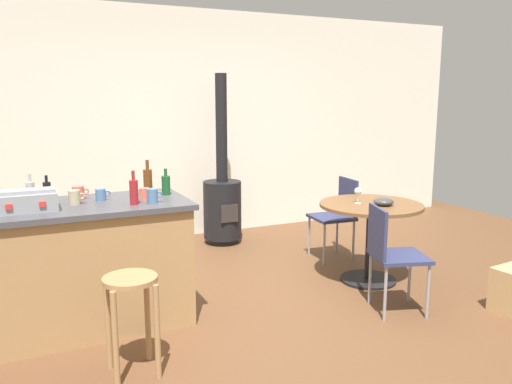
{
  "coord_description": "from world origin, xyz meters",
  "views": [
    {
      "loc": [
        -1.8,
        -3.37,
        1.69
      ],
      "look_at": [
        0.0,
        0.48,
        0.9
      ],
      "focal_mm": 36.15,
      "sensor_mm": 36.0,
      "label": 1
    }
  ],
  "objects_px": {
    "bottle_1": "(148,181)",
    "bottle_2": "(166,185)",
    "folding_chair_near": "(338,212)",
    "bottle_4": "(134,191)",
    "bottle_5": "(47,190)",
    "cup_4": "(101,194)",
    "kitchen_island": "(86,265)",
    "cup_1": "(78,193)",
    "wood_stove": "(222,201)",
    "folding_chair_far": "(391,251)",
    "cup_0": "(75,197)",
    "serving_bowl": "(383,202)",
    "wooden_stool": "(131,303)",
    "dining_table": "(370,222)",
    "cup_3": "(145,194)",
    "bottle_0": "(31,192)",
    "wine_glass": "(358,192)",
    "toolbox": "(25,201)",
    "cup_2": "(153,196)"
  },
  "relations": [
    {
      "from": "kitchen_island",
      "to": "folding_chair_far",
      "type": "xyz_separation_m",
      "value": [
        2.2,
        -0.75,
        0.03
      ]
    },
    {
      "from": "dining_table",
      "to": "bottle_1",
      "type": "height_order",
      "value": "bottle_1"
    },
    {
      "from": "wooden_stool",
      "to": "bottle_4",
      "type": "height_order",
      "value": "bottle_4"
    },
    {
      "from": "cup_1",
      "to": "bottle_4",
      "type": "bearing_deg",
      "value": -46.76
    },
    {
      "from": "folding_chair_near",
      "to": "bottle_5",
      "type": "relative_size",
      "value": 4.64
    },
    {
      "from": "folding_chair_near",
      "to": "cup_2",
      "type": "relative_size",
      "value": 7.43
    },
    {
      "from": "folding_chair_far",
      "to": "cup_1",
      "type": "height_order",
      "value": "cup_1"
    },
    {
      "from": "wood_stove",
      "to": "bottle_4",
      "type": "xyz_separation_m",
      "value": [
        -1.39,
        -1.84,
        0.53
      ]
    },
    {
      "from": "bottle_1",
      "to": "bottle_2",
      "type": "height_order",
      "value": "bottle_1"
    },
    {
      "from": "bottle_0",
      "to": "cup_0",
      "type": "bearing_deg",
      "value": -30.73
    },
    {
      "from": "kitchen_island",
      "to": "cup_1",
      "type": "distance_m",
      "value": 0.54
    },
    {
      "from": "bottle_2",
      "to": "bottle_4",
      "type": "height_order",
      "value": "bottle_4"
    },
    {
      "from": "cup_1",
      "to": "serving_bowl",
      "type": "distance_m",
      "value": 2.57
    },
    {
      "from": "bottle_0",
      "to": "bottle_1",
      "type": "xyz_separation_m",
      "value": [
        0.85,
        0.03,
        0.02
      ]
    },
    {
      "from": "kitchen_island",
      "to": "cup_1",
      "type": "bearing_deg",
      "value": 90.53
    },
    {
      "from": "wooden_stool",
      "to": "bottle_5",
      "type": "distance_m",
      "value": 1.28
    },
    {
      "from": "cup_1",
      "to": "wine_glass",
      "type": "xyz_separation_m",
      "value": [
        2.38,
        -0.23,
        -0.14
      ]
    },
    {
      "from": "wood_stove",
      "to": "toolbox",
      "type": "xyz_separation_m",
      "value": [
        -2.09,
        -1.75,
        0.5
      ]
    },
    {
      "from": "wooden_stool",
      "to": "serving_bowl",
      "type": "height_order",
      "value": "serving_bowl"
    },
    {
      "from": "folding_chair_near",
      "to": "bottle_4",
      "type": "bearing_deg",
      "value": -161.12
    },
    {
      "from": "bottle_2",
      "to": "bottle_1",
      "type": "bearing_deg",
      "value": 139.05
    },
    {
      "from": "bottle_1",
      "to": "bottle_4",
      "type": "xyz_separation_m",
      "value": [
        -0.19,
        -0.37,
        -0.01
      ]
    },
    {
      "from": "folding_chair_near",
      "to": "wood_stove",
      "type": "xyz_separation_m",
      "value": [
        -0.88,
        1.06,
        -0.0
      ]
    },
    {
      "from": "wood_stove",
      "to": "folding_chair_near",
      "type": "bearing_deg",
      "value": -50.4
    },
    {
      "from": "bottle_4",
      "to": "cup_0",
      "type": "distance_m",
      "value": 0.42
    },
    {
      "from": "wood_stove",
      "to": "bottle_4",
      "type": "bearing_deg",
      "value": -127.05
    },
    {
      "from": "wooden_stool",
      "to": "cup_0",
      "type": "height_order",
      "value": "cup_0"
    },
    {
      "from": "folding_chair_near",
      "to": "bottle_5",
      "type": "distance_m",
      "value": 2.88
    },
    {
      "from": "bottle_5",
      "to": "cup_4",
      "type": "xyz_separation_m",
      "value": [
        0.36,
        -0.2,
        -0.03
      ]
    },
    {
      "from": "folding_chair_near",
      "to": "bottle_0",
      "type": "bearing_deg",
      "value": -171.55
    },
    {
      "from": "dining_table",
      "to": "folding_chair_near",
      "type": "xyz_separation_m",
      "value": [
        0.12,
        0.71,
        -0.06
      ]
    },
    {
      "from": "bottle_4",
      "to": "cup_0",
      "type": "xyz_separation_m",
      "value": [
        -0.39,
        0.17,
        -0.04
      ]
    },
    {
      "from": "cup_3",
      "to": "cup_4",
      "type": "relative_size",
      "value": 1.02
    },
    {
      "from": "dining_table",
      "to": "bottle_2",
      "type": "bearing_deg",
      "value": 173.67
    },
    {
      "from": "bottle_2",
      "to": "bottle_4",
      "type": "relative_size",
      "value": 0.84
    },
    {
      "from": "cup_1",
      "to": "bottle_1",
      "type": "bearing_deg",
      "value": 1.07
    },
    {
      "from": "cup_4",
      "to": "serving_bowl",
      "type": "xyz_separation_m",
      "value": [
        2.38,
        -0.3,
        -0.2
      ]
    },
    {
      "from": "serving_bowl",
      "to": "folding_chair_far",
      "type": "bearing_deg",
      "value": -122.29
    },
    {
      "from": "cup_0",
      "to": "cup_3",
      "type": "distance_m",
      "value": 0.5
    },
    {
      "from": "wooden_stool",
      "to": "cup_2",
      "type": "height_order",
      "value": "cup_2"
    },
    {
      "from": "wooden_stool",
      "to": "wine_glass",
      "type": "xyz_separation_m",
      "value": [
        2.22,
        0.78,
        0.38
      ]
    },
    {
      "from": "wooden_stool",
      "to": "bottle_2",
      "type": "xyz_separation_m",
      "value": [
        0.48,
        0.91,
        0.55
      ]
    },
    {
      "from": "cup_0",
      "to": "toolbox",
      "type": "bearing_deg",
      "value": -165.08
    },
    {
      "from": "bottle_1",
      "to": "folding_chair_far",
      "type": "bearing_deg",
      "value": -29.27
    },
    {
      "from": "folding_chair_near",
      "to": "cup_3",
      "type": "xyz_separation_m",
      "value": [
        -2.15,
        -0.62,
        0.48
      ]
    },
    {
      "from": "wooden_stool",
      "to": "bottle_2",
      "type": "height_order",
      "value": "bottle_2"
    },
    {
      "from": "folding_chair_far",
      "to": "cup_0",
      "type": "distance_m",
      "value": 2.41
    },
    {
      "from": "folding_chair_near",
      "to": "cup_4",
      "type": "xyz_separation_m",
      "value": [
        -2.46,
        -0.52,
        0.48
      ]
    },
    {
      "from": "bottle_2",
      "to": "cup_3",
      "type": "distance_m",
      "value": 0.23
    },
    {
      "from": "folding_chair_near",
      "to": "toolbox",
      "type": "bearing_deg",
      "value": -166.98
    }
  ]
}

